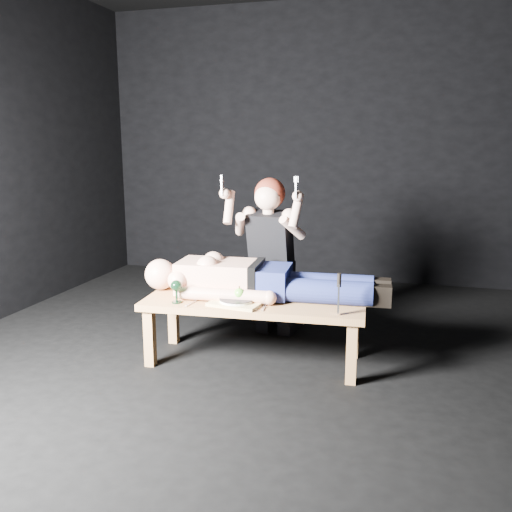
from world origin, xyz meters
name	(u,v)px	position (x,y,z in m)	size (l,w,h in m)	color
ground	(270,359)	(0.00, 0.00, 0.00)	(5.00, 5.00, 0.00)	black
back_wall	(327,144)	(0.00, 2.50, 1.50)	(5.00, 5.00, 0.00)	black
table	(254,331)	(-0.10, -0.06, 0.23)	(1.52, 0.57, 0.45)	#9E6D43
lying_man	(264,276)	(-0.06, 0.05, 0.59)	(1.67, 0.51, 0.29)	tan
kneeling_woman	(274,256)	(-0.10, 0.51, 0.65)	(0.69, 0.77, 1.30)	black
serving_tray	(236,303)	(-0.19, -0.20, 0.46)	(0.34, 0.25, 0.02)	tan
plate	(236,300)	(-0.19, -0.20, 0.48)	(0.23, 0.23, 0.02)	white
apple	(239,293)	(-0.17, -0.19, 0.52)	(0.07, 0.07, 0.07)	green
goblet	(176,292)	(-0.59, -0.27, 0.53)	(0.08, 0.08, 0.16)	black
fork_flat	(192,303)	(-0.48, -0.26, 0.45)	(0.01, 0.16, 0.01)	#B2B2B7
knife_flat	(264,307)	(0.01, -0.22, 0.45)	(0.01, 0.16, 0.01)	#B2B2B7
spoon_flat	(260,304)	(-0.03, -0.16, 0.45)	(0.01, 0.16, 0.01)	#B2B2B7
carving_knife	(339,294)	(0.50, -0.24, 0.58)	(0.03, 0.04, 0.27)	#B2B2B7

